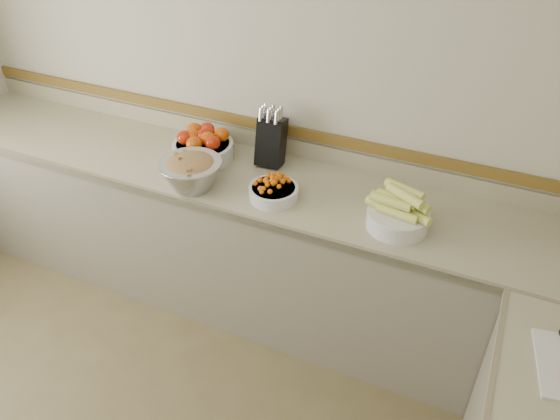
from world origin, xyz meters
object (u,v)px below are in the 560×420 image
at_px(corn_bowl, 399,213).
at_px(rhubarb_bowl, 191,172).
at_px(cherry_tomato_bowl, 274,190).
at_px(knife_block, 271,140).
at_px(tomato_bowl, 203,145).

relative_size(corn_bowl, rhubarb_bowl, 1.00).
xyz_separation_m(cherry_tomato_bowl, rhubarb_bowl, (-0.42, -0.08, 0.05)).
bearing_deg(knife_block, tomato_bowl, -164.95).
xyz_separation_m(knife_block, corn_bowl, (0.78, -0.28, -0.06)).
height_order(knife_block, tomato_bowl, knife_block).
xyz_separation_m(tomato_bowl, corn_bowl, (1.15, -0.18, -0.00)).
relative_size(knife_block, tomato_bowl, 1.01).
height_order(corn_bowl, rhubarb_bowl, corn_bowl).
xyz_separation_m(tomato_bowl, cherry_tomato_bowl, (0.53, -0.21, -0.03)).
bearing_deg(corn_bowl, tomato_bowl, 170.87).
bearing_deg(cherry_tomato_bowl, knife_block, 116.96).
distance_m(cherry_tomato_bowl, rhubarb_bowl, 0.43).
bearing_deg(rhubarb_bowl, knife_block, 55.34).
distance_m(tomato_bowl, corn_bowl, 1.16).
bearing_deg(tomato_bowl, corn_bowl, -9.13).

